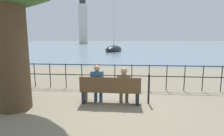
{
  "coord_description": "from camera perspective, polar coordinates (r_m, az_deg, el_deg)",
  "views": [
    {
      "loc": [
        0.59,
        -5.46,
        2.02
      ],
      "look_at": [
        0.0,
        0.5,
        1.08
      ],
      "focal_mm": 28.0,
      "sensor_mm": 36.0,
      "label": 1
    }
  ],
  "objects": [
    {
      "name": "harbor_lighthouse",
      "position": [
        114.65,
        -9.48,
        14.67
      ],
      "size": [
        5.52,
        5.52,
        29.55
      ],
      "color": "beige",
      "rests_on": "ground_plane"
    },
    {
      "name": "seated_person_left",
      "position": [
        5.73,
        -4.81,
        -4.64
      ],
      "size": [
        0.39,
        0.35,
        1.25
      ],
      "color": "navy",
      "rests_on": "ground_plane"
    },
    {
      "name": "harbor_water",
      "position": [
        163.26,
        5.47,
        8.17
      ],
      "size": [
        600.0,
        300.0,
        0.01
      ],
      "color": "slate",
      "rests_on": "ground_plane"
    },
    {
      "name": "seated_person_right",
      "position": [
        5.65,
        3.91,
        -5.09
      ],
      "size": [
        0.43,
        0.35,
        1.19
      ],
      "color": "brown",
      "rests_on": "ground_plane"
    },
    {
      "name": "closed_umbrella",
      "position": [
        5.78,
        11.94,
        -5.9
      ],
      "size": [
        0.09,
        0.09,
        1.01
      ],
      "color": "black",
      "rests_on": "ground_plane"
    },
    {
      "name": "sailboat_1",
      "position": [
        32.76,
        0.61,
        6.05
      ],
      "size": [
        3.88,
        5.91,
        11.26
      ],
      "rotation": [
        0.0,
        0.0,
        -0.3
      ],
      "color": "black",
      "rests_on": "ground_plane"
    },
    {
      "name": "ground_plane",
      "position": [
        5.85,
        -0.49,
        -11.31
      ],
      "size": [
        1000.0,
        1000.0,
        0.0
      ],
      "primitive_type": "plane",
      "color": "#7A705B"
    },
    {
      "name": "promenade_railing",
      "position": [
        7.32,
        0.93,
        -1.58
      ],
      "size": [
        11.38,
        0.04,
        1.05
      ],
      "color": "black",
      "rests_on": "ground_plane"
    },
    {
      "name": "park_bench",
      "position": [
        5.66,
        -0.56,
        -7.37
      ],
      "size": [
        1.93,
        0.45,
        0.9
      ],
      "color": "brown",
      "rests_on": "ground_plane"
    }
  ]
}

